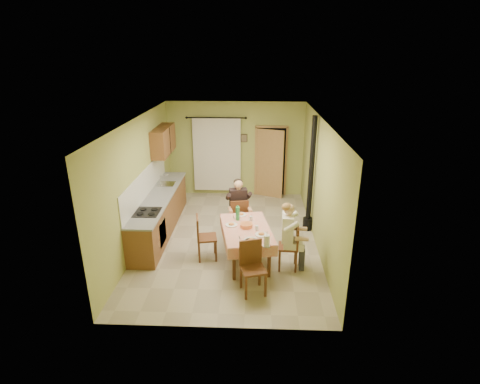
{
  "coord_description": "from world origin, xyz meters",
  "views": [
    {
      "loc": [
        0.58,
        -7.81,
        4.15
      ],
      "look_at": [
        0.25,
        0.1,
        1.15
      ],
      "focal_mm": 28.0,
      "sensor_mm": 36.0,
      "label": 1
    }
  ],
  "objects_px": {
    "dining_table": "(246,245)",
    "stove_flue": "(310,190)",
    "man_right": "(289,229)",
    "chair_right": "(288,255)",
    "chair_far": "(239,225)",
    "chair_left": "(206,246)",
    "chair_near": "(253,278)",
    "man_far": "(238,202)"
  },
  "relations": [
    {
      "from": "chair_right",
      "to": "man_far",
      "type": "xyz_separation_m",
      "value": [
        -1.07,
        1.35,
        0.59
      ]
    },
    {
      "from": "man_right",
      "to": "stove_flue",
      "type": "distance_m",
      "value": 1.9
    },
    {
      "from": "chair_near",
      "to": "chair_right",
      "type": "height_order",
      "value": "chair_near"
    },
    {
      "from": "dining_table",
      "to": "man_right",
      "type": "distance_m",
      "value": 1.01
    },
    {
      "from": "man_far",
      "to": "man_right",
      "type": "height_order",
      "value": "same"
    },
    {
      "from": "man_right",
      "to": "man_far",
      "type": "bearing_deg",
      "value": 41.41
    },
    {
      "from": "chair_far",
      "to": "man_right",
      "type": "bearing_deg",
      "value": -63.12
    },
    {
      "from": "man_far",
      "to": "chair_far",
      "type": "bearing_deg",
      "value": -90.0
    },
    {
      "from": "chair_right",
      "to": "chair_left",
      "type": "height_order",
      "value": "chair_left"
    },
    {
      "from": "man_right",
      "to": "stove_flue",
      "type": "xyz_separation_m",
      "value": [
        0.63,
        1.78,
        0.15
      ]
    },
    {
      "from": "man_far",
      "to": "dining_table",
      "type": "bearing_deg",
      "value": -90.38
    },
    {
      "from": "chair_right",
      "to": "chair_far",
      "type": "bearing_deg",
      "value": 41.94
    },
    {
      "from": "chair_right",
      "to": "chair_left",
      "type": "relative_size",
      "value": 0.97
    },
    {
      "from": "chair_right",
      "to": "man_far",
      "type": "height_order",
      "value": "man_far"
    },
    {
      "from": "dining_table",
      "to": "man_far",
      "type": "distance_m",
      "value": 1.24
    },
    {
      "from": "dining_table",
      "to": "chair_left",
      "type": "bearing_deg",
      "value": 164.22
    },
    {
      "from": "man_right",
      "to": "chair_left",
      "type": "bearing_deg",
      "value": 82.78
    },
    {
      "from": "chair_far",
      "to": "chair_right",
      "type": "xyz_separation_m",
      "value": [
        1.07,
        -1.34,
        -0.0
      ]
    },
    {
      "from": "man_far",
      "to": "stove_flue",
      "type": "height_order",
      "value": "stove_flue"
    },
    {
      "from": "chair_left",
      "to": "stove_flue",
      "type": "distance_m",
      "value": 2.84
    },
    {
      "from": "man_far",
      "to": "stove_flue",
      "type": "relative_size",
      "value": 0.5
    },
    {
      "from": "chair_right",
      "to": "chair_left",
      "type": "distance_m",
      "value": 1.73
    },
    {
      "from": "dining_table",
      "to": "stove_flue",
      "type": "relative_size",
      "value": 0.62
    },
    {
      "from": "chair_left",
      "to": "man_far",
      "type": "xyz_separation_m",
      "value": [
        0.63,
        1.04,
        0.59
      ]
    },
    {
      "from": "dining_table",
      "to": "stove_flue",
      "type": "xyz_separation_m",
      "value": [
        1.47,
        1.54,
        0.64
      ]
    },
    {
      "from": "chair_far",
      "to": "man_right",
      "type": "relative_size",
      "value": 0.7
    },
    {
      "from": "chair_near",
      "to": "stove_flue",
      "type": "bearing_deg",
      "value": -133.33
    },
    {
      "from": "dining_table",
      "to": "chair_right",
      "type": "xyz_separation_m",
      "value": [
        0.85,
        -0.24,
        -0.09
      ]
    },
    {
      "from": "chair_near",
      "to": "chair_left",
      "type": "distance_m",
      "value": 1.53
    },
    {
      "from": "chair_right",
      "to": "dining_table",
      "type": "bearing_deg",
      "value": 77.87
    },
    {
      "from": "chair_right",
      "to": "stove_flue",
      "type": "xyz_separation_m",
      "value": [
        0.62,
        1.78,
        0.74
      ]
    },
    {
      "from": "chair_left",
      "to": "man_right",
      "type": "xyz_separation_m",
      "value": [
        1.69,
        -0.32,
        0.59
      ]
    },
    {
      "from": "man_right",
      "to": "chair_right",
      "type": "bearing_deg",
      "value": -90.0
    },
    {
      "from": "chair_near",
      "to": "man_right",
      "type": "relative_size",
      "value": 0.7
    },
    {
      "from": "dining_table",
      "to": "chair_left",
      "type": "distance_m",
      "value": 0.86
    },
    {
      "from": "chair_near",
      "to": "chair_right",
      "type": "bearing_deg",
      "value": -146.66
    },
    {
      "from": "chair_far",
      "to": "chair_left",
      "type": "distance_m",
      "value": 1.2
    },
    {
      "from": "chair_far",
      "to": "stove_flue",
      "type": "xyz_separation_m",
      "value": [
        1.69,
        0.44,
        0.73
      ]
    },
    {
      "from": "stove_flue",
      "to": "dining_table",
      "type": "bearing_deg",
      "value": -133.65
    },
    {
      "from": "stove_flue",
      "to": "chair_right",
      "type": "bearing_deg",
      "value": -109.16
    },
    {
      "from": "chair_left",
      "to": "man_right",
      "type": "distance_m",
      "value": 1.82
    },
    {
      "from": "dining_table",
      "to": "chair_near",
      "type": "relative_size",
      "value": 1.76
    }
  ]
}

